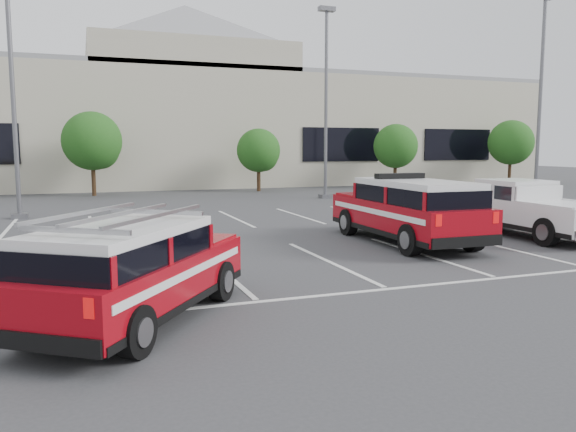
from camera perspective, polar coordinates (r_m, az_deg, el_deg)
name	(u,v)px	position (r m, az deg, el deg)	size (l,w,h in m)	color
ground	(329,262)	(13.87, 4.18, -4.68)	(120.00, 120.00, 0.00)	#363639
stall_markings	(271,235)	(18.00, -1.73, -1.94)	(23.00, 15.00, 0.01)	silver
convention_building	(160,122)	(44.65, -12.85, 9.29)	(60.00, 16.99, 13.20)	#B7B09B
tree_mid_left	(94,143)	(34.42, -19.13, 7.01)	(3.37, 3.37, 4.85)	#3F2B19
tree_mid_right	(260,152)	(36.04, -2.89, 6.51)	(2.77, 2.77, 3.99)	#3F2B19
tree_right	(396,148)	(40.17, 10.96, 6.83)	(3.07, 3.07, 4.42)	#3F2B19
tree_far_right	(511,144)	(46.12, 21.74, 6.80)	(3.37, 3.37, 4.85)	#3F2B19
light_pole_left	(12,85)	(24.60, -26.21, 11.85)	(0.90, 0.60, 10.24)	#59595E
light_pole_mid	(326,103)	(31.14, 3.88, 11.37)	(0.90, 0.60, 10.24)	#59595E
light_pole_right	(540,99)	(31.20, 24.24, 10.77)	(0.90, 0.60, 10.24)	#59595E
fire_chief_suv	(407,215)	(16.78, 12.04, 0.10)	(2.18, 5.81, 2.03)	maroon
white_pickup	(524,214)	(19.46, 22.89, 0.23)	(2.06, 5.73, 1.75)	silver
ladder_suv	(134,278)	(9.35, -15.34, -6.07)	(4.18, 4.81, 1.82)	maroon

